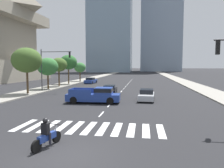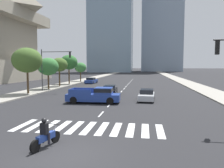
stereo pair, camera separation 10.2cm
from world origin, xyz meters
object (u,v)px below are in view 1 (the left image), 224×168
at_px(street_tree_second, 48,67).
at_px(street_tree_fifth, 80,68).
at_px(traffic_signal_far, 52,62).
at_px(sedan_black_0, 110,90).
at_px(sedan_silver_2, 147,95).
at_px(pickup_truck, 96,95).
at_px(street_tree_fourth, 68,62).
at_px(sedan_blue_1, 91,81).
at_px(motorcycle_lead, 47,136).
at_px(street_tree_third, 59,65).
at_px(street_tree_nearest, 27,60).

relative_size(street_tree_second, street_tree_fifth, 1.11).
xyz_separation_m(traffic_signal_far, street_tree_fifth, (-2.13, 21.43, -0.93)).
distance_m(sedan_black_0, sedan_silver_2, 6.42).
distance_m(pickup_truck, street_tree_second, 16.29).
height_order(sedan_black_0, traffic_signal_far, traffic_signal_far).
xyz_separation_m(sedan_silver_2, street_tree_second, (-16.35, 9.11, 3.28)).
bearing_deg(street_tree_fourth, sedan_black_0, -52.97).
xyz_separation_m(sedan_blue_1, street_tree_fourth, (-3.98, -3.53, 4.15)).
bearing_deg(street_tree_second, motorcycle_lead, -65.16).
xyz_separation_m(sedan_blue_1, traffic_signal_far, (-1.85, -16.58, 3.92)).
xyz_separation_m(sedan_silver_2, street_tree_fifth, (-16.35, 27.52, 3.02)).
bearing_deg(street_tree_third, street_tree_fourth, 90.00).
relative_size(pickup_truck, sedan_blue_1, 1.30).
bearing_deg(street_tree_nearest, street_tree_fourth, 90.00).
xyz_separation_m(sedan_black_0, street_tree_fourth, (-11.38, 15.08, 4.15)).
height_order(sedan_blue_1, street_tree_nearest, street_tree_nearest).
height_order(street_tree_nearest, street_tree_fourth, street_tree_nearest).
height_order(street_tree_third, street_tree_fourth, street_tree_fourth).
height_order(sedan_silver_2, street_tree_fourth, street_tree_fourth).
distance_m(sedan_blue_1, street_tree_second, 14.51).
xyz_separation_m(street_tree_nearest, street_tree_second, (0.00, 6.48, -0.90)).
distance_m(pickup_truck, sedan_blue_1, 26.21).
bearing_deg(motorcycle_lead, traffic_signal_far, 37.61).
xyz_separation_m(motorcycle_lead, street_tree_fifth, (-11.35, 42.94, 3.01)).
bearing_deg(sedan_blue_1, pickup_truck, -160.17).
height_order(street_tree_second, street_tree_fourth, street_tree_fourth).
bearing_deg(street_tree_fifth, sedan_black_0, -64.12).
bearing_deg(street_tree_fifth, motorcycle_lead, -75.19).
xyz_separation_m(traffic_signal_far, street_tree_second, (-2.13, 3.01, -0.67)).
bearing_deg(sedan_black_0, traffic_signal_far, 74.30).
relative_size(traffic_signal_far, street_tree_nearest, 1.00).
bearing_deg(sedan_blue_1, street_tree_second, 168.14).
bearing_deg(sedan_silver_2, street_tree_nearest, -96.08).
relative_size(motorcycle_lead, sedan_silver_2, 0.46).
relative_size(motorcycle_lead, street_tree_nearest, 0.32).
height_order(pickup_truck, street_tree_fourth, street_tree_fourth).
distance_m(street_tree_nearest, street_tree_fifth, 24.92).
relative_size(sedan_black_0, sedan_silver_2, 1.11).
bearing_deg(motorcycle_lead, street_tree_third, 35.58).
height_order(motorcycle_lead, sedan_black_0, motorcycle_lead).
height_order(motorcycle_lead, sedan_silver_2, motorcycle_lead).
xyz_separation_m(street_tree_nearest, street_tree_fourth, (0.00, 16.52, 0.00)).
relative_size(street_tree_second, street_tree_third, 0.96).
distance_m(motorcycle_lead, street_tree_third, 31.63).
relative_size(street_tree_third, street_tree_fifth, 1.15).
bearing_deg(street_tree_third, sedan_blue_1, 65.65).
distance_m(motorcycle_lead, pickup_truck, 12.83).
xyz_separation_m(sedan_silver_2, street_tree_fourth, (-16.35, 19.15, 4.18)).
relative_size(sedan_black_0, street_tree_fourth, 0.79).
relative_size(traffic_signal_far, street_tree_third, 1.18).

